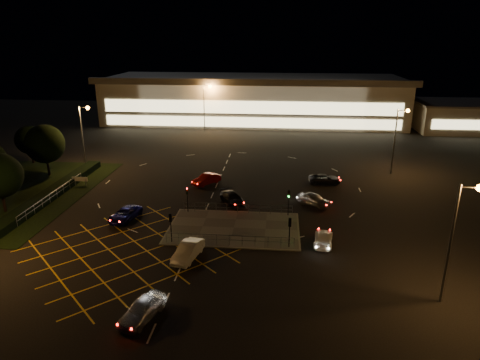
# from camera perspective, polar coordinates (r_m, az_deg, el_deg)

# --- Properties ---
(ground) EXTENTS (180.00, 180.00, 0.00)m
(ground) POSITION_cam_1_polar(r_m,az_deg,el_deg) (49.62, -2.88, -5.40)
(ground) COLOR black
(ground) RESTS_ON ground
(pedestrian_island) EXTENTS (14.00, 9.00, 0.12)m
(pedestrian_island) POSITION_cam_1_polar(r_m,az_deg,el_deg) (47.56, -0.82, -6.42)
(pedestrian_island) COLOR #4C4944
(pedestrian_island) RESTS_ON ground
(grass_verge) EXTENTS (18.00, 30.00, 0.08)m
(grass_verge) POSITION_cam_1_polar(r_m,az_deg,el_deg) (64.77, -27.39, -1.64)
(grass_verge) COLOR black
(grass_verge) RESTS_ON ground
(hedge) EXTENTS (2.00, 26.00, 1.00)m
(hedge) POSITION_cam_1_polar(r_m,az_deg,el_deg) (62.08, -23.56, -1.45)
(hedge) COLOR black
(hedge) RESTS_ON ground
(supermarket) EXTENTS (72.00, 26.50, 10.50)m
(supermarket) POSITION_cam_1_polar(r_m,az_deg,el_deg) (107.98, 1.82, 10.80)
(supermarket) COLOR beige
(supermarket) RESTS_ON ground
(retail_unit_a) EXTENTS (18.80, 14.80, 6.35)m
(retail_unit_a) POSITION_cam_1_polar(r_m,az_deg,el_deg) (107.63, 26.99, 7.62)
(retail_unit_a) COLOR beige
(retail_unit_a) RESTS_ON ground
(streetlight_se) EXTENTS (1.78, 0.56, 10.03)m
(streetlight_se) POSITION_cam_1_polar(r_m,az_deg,el_deg) (36.38, 27.19, -5.63)
(streetlight_se) COLOR slate
(streetlight_se) RESTS_ON ground
(streetlight_nw) EXTENTS (1.78, 0.56, 10.03)m
(streetlight_nw) POSITION_cam_1_polar(r_m,az_deg,el_deg) (71.04, -20.08, 6.49)
(streetlight_nw) COLOR slate
(streetlight_nw) RESTS_ON ground
(streetlight_ne) EXTENTS (1.78, 0.56, 10.03)m
(streetlight_ne) POSITION_cam_1_polar(r_m,az_deg,el_deg) (68.53, 20.38, 6.04)
(streetlight_ne) COLOR slate
(streetlight_ne) RESTS_ON ground
(streetlight_far_left) EXTENTS (1.78, 0.56, 10.03)m
(streetlight_far_left) POSITION_cam_1_polar(r_m,az_deg,el_deg) (95.19, -4.57, 10.43)
(streetlight_far_left) COLOR slate
(streetlight_far_left) RESTS_ON ground
(streetlight_far_right) EXTENTS (1.78, 0.56, 10.03)m
(streetlight_far_right) POSITION_cam_1_polar(r_m,az_deg,el_deg) (98.65, 19.56, 9.72)
(streetlight_far_right) COLOR slate
(streetlight_far_right) RESTS_ON ground
(signal_sw) EXTENTS (0.28, 0.30, 3.15)m
(signal_sw) POSITION_cam_1_polar(r_m,az_deg,el_deg) (44.06, -9.22, -5.51)
(signal_sw) COLOR black
(signal_sw) RESTS_ON pedestrian_island
(signal_se) EXTENTS (0.28, 0.30, 3.15)m
(signal_se) POSITION_cam_1_polar(r_m,az_deg,el_deg) (42.74, 6.65, -6.17)
(signal_se) COLOR black
(signal_se) RESTS_ON pedestrian_island
(signal_nw) EXTENTS (0.28, 0.30, 3.15)m
(signal_nw) POSITION_cam_1_polar(r_m,az_deg,el_deg) (51.23, -7.04, -1.87)
(signal_nw) COLOR black
(signal_nw) RESTS_ON pedestrian_island
(signal_ne) EXTENTS (0.28, 0.30, 3.15)m
(signal_ne) POSITION_cam_1_polar(r_m,az_deg,el_deg) (50.10, 6.51, -2.33)
(signal_ne) COLOR black
(signal_ne) RESTS_ON pedestrian_island
(tree_c) EXTENTS (5.76, 5.76, 7.84)m
(tree_c) POSITION_cam_1_polar(r_m,az_deg,el_deg) (69.97, -24.59, 4.39)
(tree_c) COLOR black
(tree_c) RESTS_ON ground
(tree_d) EXTENTS (4.68, 4.68, 6.37)m
(tree_d) POSITION_cam_1_polar(r_m,az_deg,el_deg) (78.23, -26.22, 4.83)
(tree_d) COLOR black
(tree_d) RESTS_ON ground
(car_near_silver) EXTENTS (3.15, 4.91, 1.56)m
(car_near_silver) POSITION_cam_1_polar(r_m,az_deg,el_deg) (34.32, -12.95, -16.46)
(car_near_silver) COLOR silver
(car_near_silver) RESTS_ON ground
(car_queue_white) EXTENTS (2.56, 4.90, 1.54)m
(car_queue_white) POSITION_cam_1_polar(r_m,az_deg,el_deg) (41.61, -6.95, -9.38)
(car_queue_white) COLOR silver
(car_queue_white) RESTS_ON ground
(car_left_blue) EXTENTS (3.17, 5.20, 1.35)m
(car_left_blue) POSITION_cam_1_polar(r_m,az_deg,el_deg) (51.27, -15.09, -4.42)
(car_left_blue) COLOR #0F0E56
(car_left_blue) RESTS_ON ground
(car_far_dkgrey) EXTENTS (4.05, 4.99, 1.36)m
(car_far_dkgrey) POSITION_cam_1_polar(r_m,az_deg,el_deg) (54.26, -1.04, -2.43)
(car_far_dkgrey) COLOR black
(car_far_dkgrey) RESTS_ON ground
(car_right_silver) EXTENTS (4.64, 3.95, 1.50)m
(car_right_silver) POSITION_cam_1_polar(r_m,az_deg,el_deg) (54.52, 9.85, -2.53)
(car_right_silver) COLOR #A4A7AB
(car_right_silver) RESTS_ON ground
(car_circ_red) EXTENTS (4.05, 4.43, 1.47)m
(car_circ_red) POSITION_cam_1_polar(r_m,az_deg,el_deg) (61.28, -4.52, 0.10)
(car_circ_red) COLOR maroon
(car_circ_red) RESTS_ON ground
(car_east_grey) EXTENTS (4.73, 2.39, 1.28)m
(car_east_grey) POSITION_cam_1_polar(r_m,az_deg,el_deg) (62.74, 11.27, 0.14)
(car_east_grey) COLOR black
(car_east_grey) RESTS_ON ground
(car_approach_white) EXTENTS (2.36, 4.61, 1.28)m
(car_approach_white) POSITION_cam_1_polar(r_m,az_deg,el_deg) (44.80, 11.06, -7.64)
(car_approach_white) COLOR white
(car_approach_white) RESTS_ON ground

